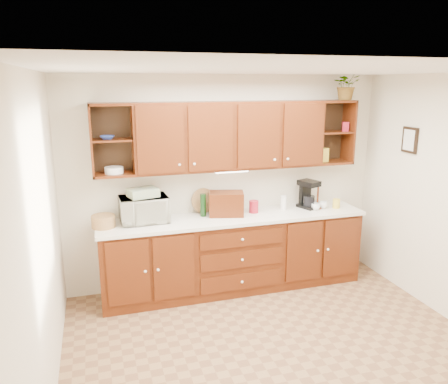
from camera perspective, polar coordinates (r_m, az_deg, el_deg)
floor at (r=4.46m, az=7.38°, el=-20.14°), size 4.00×4.00×0.00m
ceiling at (r=3.69m, az=8.68°, el=15.51°), size 4.00×4.00×0.00m
back_wall at (r=5.46m, az=0.34°, el=1.39°), size 4.00×0.00×4.00m
left_wall at (r=3.58m, az=-22.82°, el=-6.63°), size 0.00×3.50×3.50m
base_cabinets at (r=5.44m, az=1.26°, el=-8.04°), size 3.20×0.60×0.90m
countertop at (r=5.27m, az=1.32°, el=-3.35°), size 3.24×0.64×0.04m
upper_cabinets at (r=5.21m, az=0.97°, el=7.40°), size 3.20×0.33×0.80m
undercabinet_light at (r=5.23m, az=1.03°, el=2.72°), size 0.40×0.05×0.02m
framed_picture at (r=5.57m, az=23.11°, el=6.27°), size 0.03×0.24×0.30m
wicker_basket at (r=5.02m, az=-15.48°, el=-3.71°), size 0.31×0.31×0.14m
microwave at (r=5.09m, az=-10.44°, el=-2.24°), size 0.56×0.39×0.30m
towel_stack at (r=5.04m, az=-10.54°, el=-0.08°), size 0.37×0.31×0.10m
wine_bottle at (r=5.23m, az=-2.75°, el=-1.71°), size 0.09×0.09×0.28m
woven_tray at (r=5.41m, az=-2.69°, el=-2.59°), size 0.32×0.13×0.30m
bread_box at (r=5.26m, az=0.29°, el=-1.54°), size 0.46×0.35×0.29m
mug_tree at (r=5.70m, az=12.09°, el=-1.66°), size 0.26×0.26×0.29m
canister_red at (r=5.39m, az=3.90°, el=-1.92°), size 0.14×0.14×0.15m
canister_white at (r=5.56m, az=7.77°, el=-1.38°), size 0.08×0.08×0.18m
canister_yellow at (r=5.76m, az=14.45°, el=-1.47°), size 0.12×0.12×0.12m
coffee_maker at (r=5.69m, az=10.87°, el=-0.30°), size 0.27×0.30×0.36m
bowl_stack at (r=4.95m, az=-15.02°, el=6.89°), size 0.16×0.16×0.04m
plate_stack at (r=5.01m, az=-14.18°, el=2.79°), size 0.22×0.22×0.07m
pantry_box_yellow at (r=5.72m, az=12.92°, el=4.74°), size 0.11×0.09×0.17m
pantry_box_red at (r=5.81m, az=15.58°, el=8.23°), size 0.10×0.09×0.12m
potted_plant at (r=5.75m, az=15.71°, el=13.34°), size 0.39×0.35×0.37m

